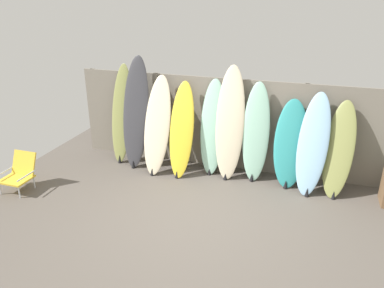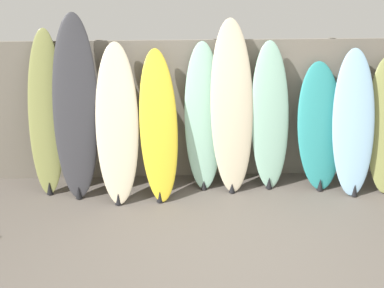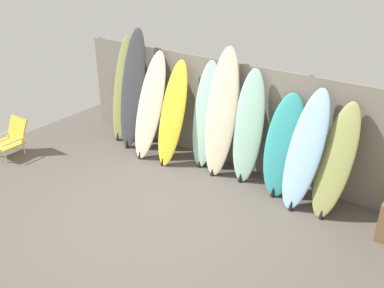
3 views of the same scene
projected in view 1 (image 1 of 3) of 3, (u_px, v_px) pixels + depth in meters
name	position (u px, v px, depth m)	size (l,w,h in m)	color
ground	(194.00, 219.00, 5.84)	(7.68, 7.68, 0.00)	#5B544C
fence_back	(225.00, 124.00, 7.26)	(6.08, 0.11, 1.80)	gray
surfboard_olive_0	(122.00, 115.00, 7.56)	(0.44, 0.52, 1.98)	olive
surfboard_charcoal_1	(136.00, 113.00, 7.32)	(0.54, 0.58, 2.17)	#38383D
surfboard_cream_2	(157.00, 126.00, 7.16)	(0.54, 0.81, 1.83)	beige
surfboard_yellow_3	(182.00, 130.00, 7.05)	(0.53, 0.77, 1.74)	yellow
surfboard_seafoam_4	(213.00, 128.00, 7.06)	(0.49, 0.46, 1.81)	#9ED6BC
surfboard_cream_5	(230.00, 124.00, 6.85)	(0.57, 0.59, 2.09)	beige
surfboard_seafoam_6	(256.00, 133.00, 6.80)	(0.52, 0.46, 1.82)	#9ED6BC
surfboard_teal_7	(290.00, 144.00, 6.64)	(0.61, 0.58, 1.56)	teal
surfboard_skyblue_8	(313.00, 145.00, 6.40)	(0.59, 0.76, 1.73)	#8CB7D6
surfboard_olive_9	(339.00, 150.00, 6.34)	(0.56, 0.71, 1.61)	olive
beach_chair	(20.00, 172.00, 6.62)	(0.50, 0.56, 0.64)	silver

